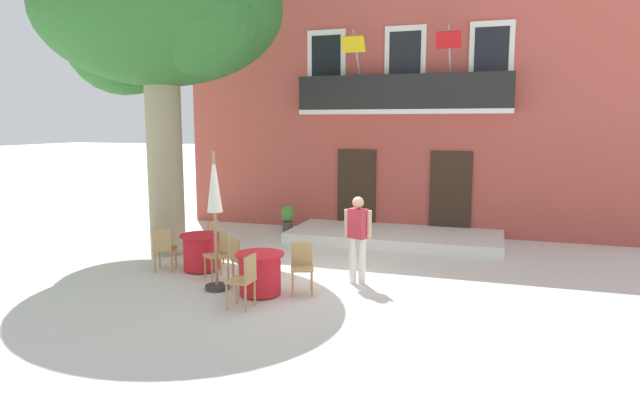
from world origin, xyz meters
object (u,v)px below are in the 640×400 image
(cafe_chair_near_tree_1, at_px, (241,257))
(cafe_chair_middle_1, at_px, (217,238))
(cafe_chair_near_tree_2, at_px, (245,277))
(cafe_chair_middle_2, at_px, (164,246))
(cafe_table_near_tree, at_px, (260,273))
(plane_tree, at_px, (157,18))
(cafe_chair_middle_0, at_px, (220,252))
(cafe_table_middle, at_px, (201,252))
(cafe_umbrella, at_px, (215,200))
(ground_planter_left, at_px, (288,217))
(cafe_chair_near_tree_0, at_px, (302,264))
(pedestrian_near_entrance, at_px, (358,235))

(cafe_chair_near_tree_1, xyz_separation_m, cafe_chair_middle_1, (-1.26, 1.41, 0.00))
(cafe_chair_near_tree_2, bearing_deg, cafe_chair_near_tree_1, 118.98)
(cafe_chair_middle_2, bearing_deg, cafe_table_near_tree, -17.58)
(plane_tree, distance_m, cafe_chair_middle_0, 5.56)
(cafe_table_middle, xyz_separation_m, cafe_chair_middle_2, (-0.69, -0.31, 0.14))
(cafe_umbrella, relative_size, ground_planter_left, 3.37)
(cafe_chair_near_tree_1, relative_size, cafe_chair_near_tree_2, 1.00)
(plane_tree, bearing_deg, cafe_table_middle, -35.73)
(plane_tree, xyz_separation_m, cafe_umbrella, (2.56, -2.23, -3.70))
(cafe_table_near_tree, relative_size, cafe_chair_middle_0, 0.95)
(cafe_chair_middle_0, relative_size, cafe_chair_middle_1, 1.00)
(cafe_chair_near_tree_0, xyz_separation_m, cafe_umbrella, (-1.57, -0.29, 1.14))
(cafe_chair_middle_0, distance_m, cafe_chair_middle_2, 1.33)
(cafe_chair_middle_0, bearing_deg, cafe_chair_near_tree_1, -24.17)
(cafe_chair_near_tree_0, distance_m, cafe_chair_near_tree_2, 1.25)
(plane_tree, xyz_separation_m, cafe_chair_near_tree_1, (2.85, -1.82, -4.84))
(plane_tree, distance_m, cafe_chair_near_tree_1, 5.90)
(cafe_table_middle, distance_m, cafe_umbrella, 1.91)
(cafe_chair_middle_2, relative_size, ground_planter_left, 1.20)
(cafe_table_near_tree, height_order, cafe_chair_middle_1, cafe_chair_middle_1)
(cafe_table_near_tree, relative_size, cafe_chair_middle_2, 0.95)
(cafe_chair_middle_2, distance_m, cafe_umbrella, 2.12)
(cafe_chair_middle_1, relative_size, cafe_umbrella, 0.36)
(cafe_chair_near_tree_0, distance_m, cafe_chair_middle_0, 1.90)
(cafe_chair_middle_0, xyz_separation_m, cafe_chair_middle_1, (-0.68, 1.14, 0.00))
(cafe_chair_middle_0, xyz_separation_m, ground_planter_left, (-0.40, 4.67, -0.11))
(plane_tree, bearing_deg, pedestrian_near_entrance, -12.33)
(ground_planter_left, height_order, pedestrian_near_entrance, pedestrian_near_entrance)
(ground_planter_left, bearing_deg, cafe_chair_near_tree_0, -65.94)
(cafe_chair_near_tree_0, xyz_separation_m, cafe_chair_near_tree_2, (-0.61, -1.09, 0.00))
(pedestrian_near_entrance, bearing_deg, plane_tree, 167.67)
(plane_tree, height_order, pedestrian_near_entrance, plane_tree)
(cafe_table_near_tree, relative_size, cafe_chair_middle_1, 0.95)
(plane_tree, xyz_separation_m, ground_planter_left, (1.87, 3.11, -4.94))
(plane_tree, distance_m, cafe_chair_middle_1, 5.11)
(cafe_chair_middle_2, bearing_deg, pedestrian_near_entrance, 5.70)
(cafe_chair_middle_2, bearing_deg, cafe_chair_near_tree_0, -8.24)
(cafe_chair_near_tree_2, xyz_separation_m, cafe_umbrella, (-0.96, 0.79, 1.14))
(cafe_chair_middle_1, distance_m, cafe_umbrella, 2.36)
(plane_tree, bearing_deg, cafe_chair_middle_1, -14.65)
(cafe_chair_middle_0, bearing_deg, cafe_umbrella, -66.40)
(cafe_chair_near_tree_1, distance_m, cafe_chair_middle_0, 0.64)
(cafe_table_near_tree, xyz_separation_m, cafe_chair_middle_0, (-1.19, 0.72, 0.14))
(cafe_table_near_tree, xyz_separation_m, cafe_chair_near_tree_0, (0.68, 0.34, 0.14))
(cafe_table_middle, height_order, cafe_umbrella, cafe_umbrella)
(cafe_chair_near_tree_2, distance_m, cafe_umbrella, 1.68)
(cafe_chair_middle_0, relative_size, pedestrian_near_entrance, 0.54)
(cafe_chair_near_tree_2, relative_size, cafe_chair_middle_1, 1.00)
(cafe_chair_near_tree_1, height_order, cafe_table_middle, cafe_chair_near_tree_1)
(cafe_umbrella, bearing_deg, plane_tree, 138.91)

